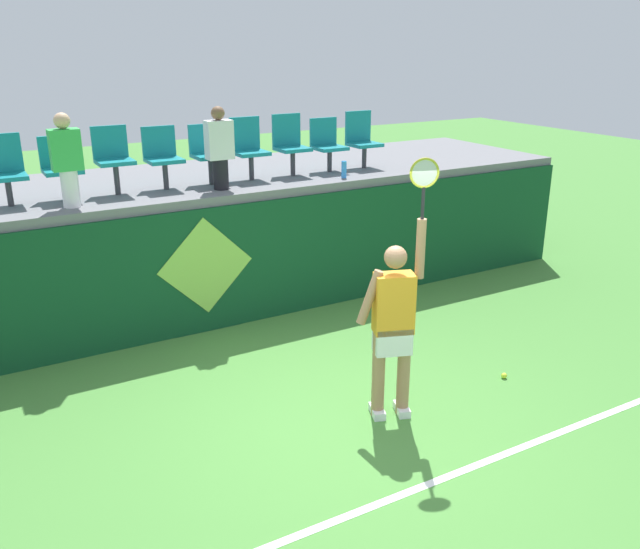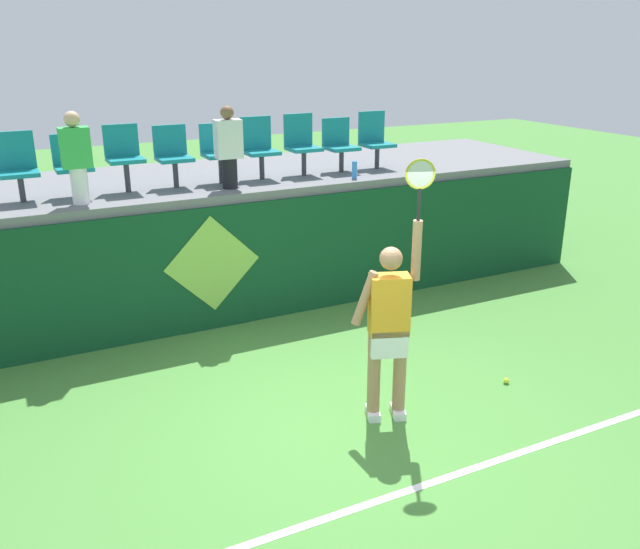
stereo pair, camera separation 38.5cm
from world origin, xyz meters
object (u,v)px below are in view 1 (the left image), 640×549
object	(u,v)px
tennis_player	(394,322)
stadium_chair_2	(113,156)
spectator_0	(219,147)
stadium_chair_1	(61,165)
stadium_chair_3	(162,154)
spectator_1	(67,159)
stadium_chair_8	(362,138)
stadium_chair_7	(327,143)
stadium_chair_6	(290,142)
stadium_chair_4	(208,151)
tennis_ball	(504,376)
stadium_chair_0	(5,168)
stadium_chair_5	(248,146)
water_bottle	(344,170)

from	to	relation	value
tennis_player	stadium_chair_2	distance (m)	4.28
spectator_0	stadium_chair_1	bearing A→B (deg)	167.28
stadium_chair_1	spectator_0	bearing A→B (deg)	-12.72
stadium_chair_3	spectator_1	bearing A→B (deg)	-159.46
stadium_chair_2	stadium_chair_8	xyz separation A→B (m)	(3.72, 0.01, -0.03)
stadium_chair_7	spectator_0	bearing A→B (deg)	-166.99
stadium_chair_6	stadium_chair_8	world-z (taller)	stadium_chair_6
stadium_chair_1	stadium_chair_8	size ratio (longest dim) A/B	0.91
stadium_chair_4	stadium_chair_7	bearing A→B (deg)	0.08
stadium_chair_2	stadium_chair_4	xyz separation A→B (m)	(1.26, -0.00, -0.03)
tennis_ball	stadium_chair_0	xyz separation A→B (m)	(-4.49, 3.77, 2.16)
stadium_chair_8	stadium_chair_2	bearing A→B (deg)	-179.89
stadium_chair_1	stadium_chair_6	bearing A→B (deg)	0.14
tennis_ball	stadium_chair_4	world-z (taller)	stadium_chair_4
stadium_chair_6	spectator_0	xyz separation A→B (m)	(-1.24, -0.43, 0.08)
tennis_player	stadium_chair_8	distance (m)	4.43
spectator_1	stadium_chair_5	bearing A→B (deg)	10.89
stadium_chair_7	tennis_ball	bearing A→B (deg)	-88.01
stadium_chair_0	stadium_chair_8	size ratio (longest dim) A/B	0.99
tennis_player	tennis_ball	bearing A→B (deg)	-0.75
spectator_0	stadium_chair_7	bearing A→B (deg)	13.01
water_bottle	stadium_chair_0	distance (m)	4.35
stadium_chair_0	stadium_chair_1	bearing A→B (deg)	-0.81
stadium_chair_4	spectator_0	bearing A→B (deg)	-90.00
stadium_chair_6	stadium_chair_1	bearing A→B (deg)	-179.86
stadium_chair_2	stadium_chair_6	world-z (taller)	stadium_chair_6
stadium_chair_0	stadium_chair_5	distance (m)	3.10
stadium_chair_4	stadium_chair_6	xyz separation A→B (m)	(1.24, 0.01, 0.02)
stadium_chair_0	spectator_1	size ratio (longest dim) A/B	0.76
stadium_chair_1	water_bottle	bearing A→B (deg)	-9.07
stadium_chair_4	spectator_0	size ratio (longest dim) A/B	0.74
tennis_ball	stadium_chair_0	world-z (taller)	stadium_chair_0
spectator_0	stadium_chair_6	bearing A→B (deg)	19.25
stadium_chair_1	stadium_chair_7	bearing A→B (deg)	0.04
stadium_chair_0	tennis_ball	bearing A→B (deg)	-39.98
stadium_chair_6	stadium_chair_8	size ratio (longest dim) A/B	1.03
water_bottle	stadium_chair_1	xyz separation A→B (m)	(-3.68, 0.59, 0.30)
stadium_chair_1	stadium_chair_2	distance (m)	0.63
stadium_chair_1	stadium_chair_4	distance (m)	1.89
stadium_chair_5	spectator_1	size ratio (longest dim) A/B	0.78
stadium_chair_3	stadium_chair_5	bearing A→B (deg)	0.27
stadium_chair_4	stadium_chair_8	distance (m)	2.47
stadium_chair_5	stadium_chair_8	size ratio (longest dim) A/B	1.01
tennis_ball	stadium_chair_4	bearing A→B (deg)	117.84
stadium_chair_1	stadium_chair_6	distance (m)	3.13
water_bottle	stadium_chair_5	xyz separation A→B (m)	(-1.20, 0.59, 0.34)
stadium_chair_3	stadium_chair_4	bearing A→B (deg)	-0.18
spectator_1	stadium_chair_7	bearing A→B (deg)	7.19
stadium_chair_7	stadium_chair_1	bearing A→B (deg)	-179.96
tennis_ball	stadium_chair_5	distance (m)	4.57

